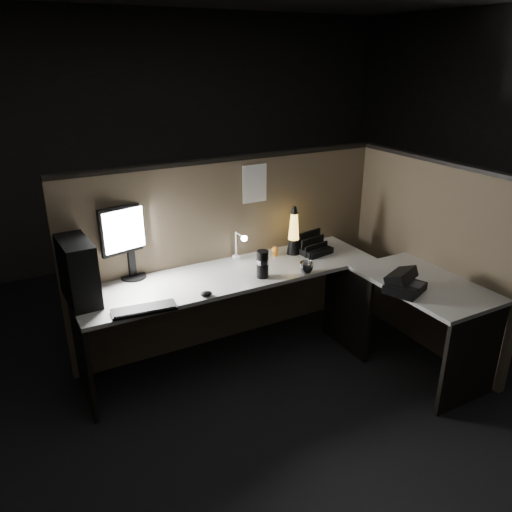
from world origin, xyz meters
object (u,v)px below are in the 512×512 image
lava_lamp (294,234)px  pc_tower (78,271)px  monitor (129,234)px  desk_phone (403,283)px  keyboard (144,310)px

lava_lamp → pc_tower: bearing=-178.7°
lava_lamp → monitor: bearing=172.3°
pc_tower → desk_phone: 2.18m
pc_tower → keyboard: (0.32, -0.34, -0.20)m
monitor → lava_lamp: size_ratio=1.38×
lava_lamp → desk_phone: size_ratio=1.25×
monitor → desk_phone: size_ratio=1.72×
monitor → desk_phone: (1.57, -1.12, -0.27)m
monitor → lava_lamp: (1.28, -0.17, -0.17)m
monitor → keyboard: monitor is taller
keyboard → desk_phone: (1.66, -0.57, 0.05)m
pc_tower → monitor: (0.40, 0.21, 0.12)m
pc_tower → lava_lamp: bearing=-1.7°
desk_phone → keyboard: bearing=138.5°
lava_lamp → desk_phone: (0.29, -0.95, -0.11)m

